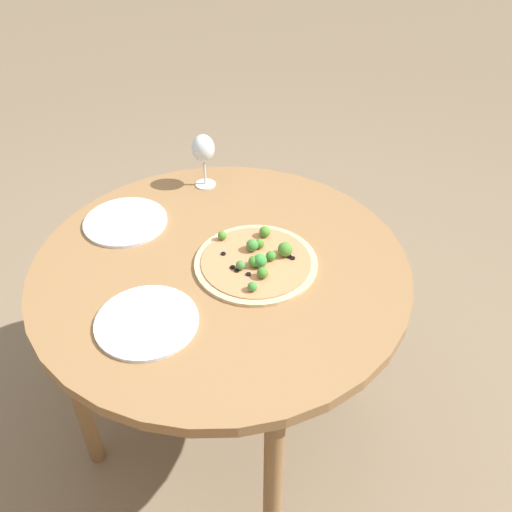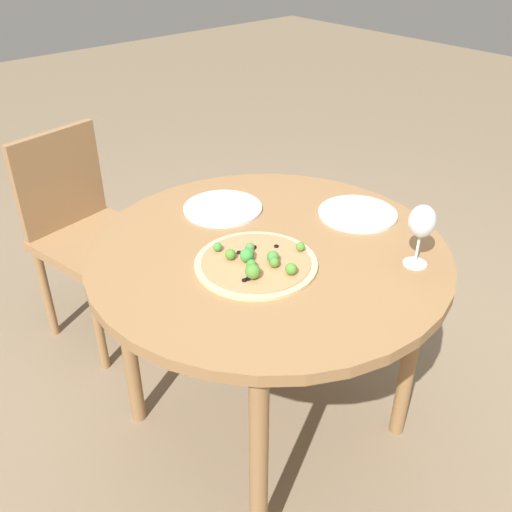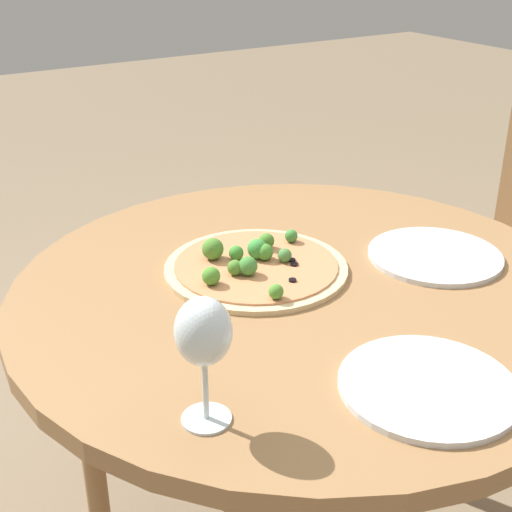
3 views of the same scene
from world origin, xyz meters
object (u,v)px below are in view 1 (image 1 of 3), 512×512
at_px(wine_glass, 203,150).
at_px(plate_near, 147,322).
at_px(plate_far, 125,222).
at_px(pizza, 257,261).

height_order(wine_glass, plate_near, wine_glass).
bearing_deg(plate_near, wine_glass, 107.82).
height_order(wine_glass, plate_far, wine_glass).
bearing_deg(plate_far, wine_glass, 70.29).
xyz_separation_m(wine_glass, plate_near, (0.20, -0.61, -0.13)).
height_order(pizza, plate_far, pizza).
relative_size(pizza, plate_near, 1.33).
bearing_deg(pizza, plate_near, -113.35).
height_order(plate_near, plate_far, same).
relative_size(pizza, wine_glass, 1.88).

